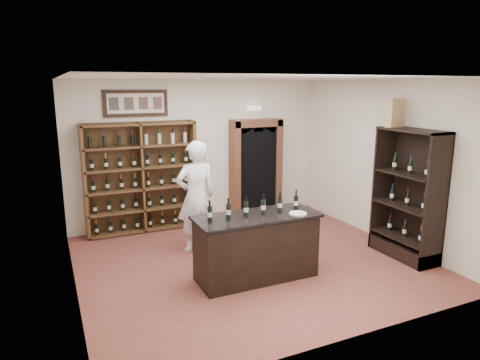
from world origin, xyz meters
name	(u,v)px	position (x,y,z in m)	size (l,w,h in m)	color
floor	(251,261)	(0.00, 0.00, 0.00)	(5.50, 5.50, 0.00)	brown
ceiling	(252,78)	(0.00, 0.00, 3.00)	(5.50, 5.50, 0.00)	white
wall_back	(200,152)	(0.00, 2.50, 1.50)	(5.50, 0.04, 3.00)	white
wall_left	(68,191)	(-2.75, 0.00, 1.50)	(0.04, 5.00, 3.00)	white
wall_right	(383,161)	(2.75, 0.00, 1.50)	(0.04, 5.00, 3.00)	white
wine_shelf	(141,177)	(-1.30, 2.33, 1.10)	(2.20, 0.38, 2.20)	#55351D
framed_picture	(136,103)	(-1.30, 2.47, 2.55)	(1.25, 0.04, 0.52)	black
arched_doorway	(256,166)	(1.25, 2.33, 1.14)	(1.17, 0.35, 2.17)	black
emergency_light	(254,108)	(1.25, 2.42, 2.40)	(0.30, 0.10, 0.10)	white
tasting_counter	(256,247)	(-0.20, -0.60, 0.49)	(1.88, 0.78, 1.00)	black
counter_bottle_0	(210,213)	(-0.92, -0.54, 1.11)	(0.07, 0.07, 0.30)	black
counter_bottle_1	(228,211)	(-0.63, -0.54, 1.11)	(0.07, 0.07, 0.30)	black
counter_bottle_2	(246,208)	(-0.34, -0.54, 1.11)	(0.07, 0.07, 0.30)	black
counter_bottle_3	(263,206)	(-0.06, -0.54, 1.11)	(0.07, 0.07, 0.30)	black
counter_bottle_4	(280,204)	(0.23, -0.54, 1.11)	(0.07, 0.07, 0.30)	black
counter_bottle_5	(296,202)	(0.52, -0.54, 1.11)	(0.07, 0.07, 0.30)	black
side_cabinet	(408,214)	(2.52, -0.90, 0.75)	(0.48, 1.20, 2.20)	black
shopkeeper	(196,197)	(-0.66, 0.85, 0.99)	(0.72, 0.47, 1.98)	white
plate	(298,214)	(0.39, -0.81, 1.01)	(0.27, 0.27, 0.02)	beige
wine_crate	(395,113)	(2.45, -0.51, 2.44)	(0.34, 0.14, 0.48)	tan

